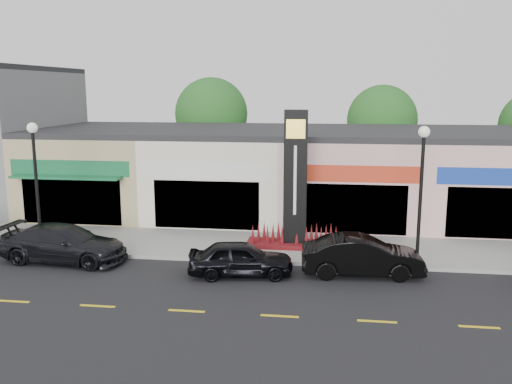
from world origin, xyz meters
TOP-DOWN VIEW (x-y plane):
  - ground at (0.00, 0.00)m, footprint 120.00×120.00m
  - sidewalk at (0.00, 4.35)m, footprint 52.00×4.30m
  - curb at (0.00, 2.10)m, footprint 52.00×0.20m
  - shop_beige at (-8.50, 11.46)m, footprint 7.00×10.85m
  - shop_cream at (-1.50, 11.47)m, footprint 7.00×10.01m
  - shop_pink_w at (5.50, 11.47)m, footprint 7.00×10.01m
  - shop_pink_e at (12.50, 11.47)m, footprint 7.00×10.01m
  - tree_rear_west at (-4.00, 19.50)m, footprint 5.20×5.20m
  - tree_rear_mid at (8.00, 19.50)m, footprint 4.80×4.80m
  - lamp_west_near at (-8.00, 2.50)m, footprint 0.44×0.44m
  - lamp_east_near at (8.00, 2.50)m, footprint 0.44×0.44m
  - pylon_sign at (3.00, 4.20)m, footprint 4.20×1.30m
  - car_dark_sedan at (-6.30, 1.30)m, footprint 2.50×5.37m
  - car_black_sedan at (1.18, 0.55)m, footprint 2.17×4.16m
  - car_black_conv at (5.76, 1.24)m, footprint 1.90×4.68m

SIDE VIEW (x-z plane):
  - ground at x=0.00m, z-range 0.00..0.00m
  - sidewalk at x=0.00m, z-range 0.00..0.15m
  - curb at x=0.00m, z-range 0.00..0.15m
  - car_black_sedan at x=1.18m, z-range 0.00..1.35m
  - car_black_conv at x=5.76m, z-range 0.00..1.51m
  - car_dark_sedan at x=-6.30m, z-range 0.00..1.52m
  - pylon_sign at x=3.00m, z-range -0.73..5.27m
  - shop_cream at x=-1.50m, z-range 0.00..4.80m
  - shop_pink_w at x=5.50m, z-range 0.00..4.80m
  - shop_pink_e at x=12.50m, z-range 0.00..4.80m
  - shop_beige at x=-8.50m, z-range 0.00..4.80m
  - lamp_west_near at x=-8.00m, z-range 0.74..6.21m
  - lamp_east_near at x=8.00m, z-range 0.74..6.21m
  - tree_rear_mid at x=8.00m, z-range 1.24..8.53m
  - tree_rear_west at x=-4.00m, z-range 1.30..9.13m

